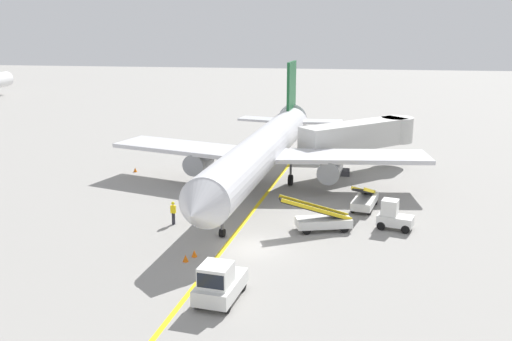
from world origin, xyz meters
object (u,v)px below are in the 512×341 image
pushback_tug (219,283)px  belt_loader_aft_hold (322,220)px  baggage_tug_near_wing (393,216)px  belt_loader_forward_hold (365,199)px  jet_bridge (366,135)px  airliner (263,150)px  safety_cone_nose_left (135,170)px  safety_cone_nose_right (194,253)px  ground_crew_marshaller (173,212)px  safety_cone_wingtip_left (186,258)px

pushback_tug → belt_loader_aft_hold: 12.19m
baggage_tug_near_wing → belt_loader_forward_hold: bearing=113.9°
jet_bridge → belt_loader_forward_hold: bearing=-91.6°
airliner → belt_loader_forward_hold: size_ratio=6.85×
belt_loader_aft_hold → jet_bridge: bearing=78.9°
pushback_tug → safety_cone_nose_left: (-13.75, 24.52, -0.77)m
baggage_tug_near_wing → airliner: bearing=140.4°
airliner → jet_bridge: airliner is taller
jet_bridge → safety_cone_nose_right: jet_bridge is taller
airliner → pushback_tug: airliner is taller
ground_crew_marshaller → safety_cone_wingtip_left: bearing=-67.1°
ground_crew_marshaller → safety_cone_wingtip_left: 6.82m
safety_cone_wingtip_left → jet_bridge: bearing=64.8°
safety_cone_wingtip_left → safety_cone_nose_left: bearing=118.1°
baggage_tug_near_wing → safety_cone_nose_right: baggage_tug_near_wing is taller
airliner → baggage_tug_near_wing: 13.80m
airliner → safety_cone_wingtip_left: 16.83m
pushback_tug → belt_loader_aft_hold: (4.82, 11.20, -0.22)m
pushback_tug → ground_crew_marshaller: bearing=118.0°
airliner → safety_cone_nose_left: (-13.03, 3.60, -3.20)m
pushback_tug → baggage_tug_near_wing: 15.65m
jet_bridge → belt_loader_aft_hold: (-3.42, -17.49, -2.77)m
airliner → belt_loader_forward_hold: 10.07m
jet_bridge → safety_cone_nose_left: 22.63m
pushback_tug → baggage_tug_near_wing: pushback_tug is taller
safety_cone_nose_right → safety_cone_wingtip_left: size_ratio=1.00×
airliner → safety_cone_nose_left: size_ratio=80.33×
pushback_tug → safety_cone_nose_left: bearing=119.3°
jet_bridge → pushback_tug: 29.96m
belt_loader_aft_hold → safety_cone_wingtip_left: bearing=-140.0°
belt_loader_aft_hold → airliner: bearing=119.7°
baggage_tug_near_wing → belt_loader_forward_hold: (-1.84, 4.16, -0.15)m
safety_cone_nose_left → ground_crew_marshaller: bearing=-59.7°
baggage_tug_near_wing → jet_bridge: bearing=95.2°
jet_bridge → safety_cone_nose_left: (-21.99, -4.17, -3.32)m
baggage_tug_near_wing → belt_loader_aft_hold: belt_loader_aft_hold is taller
pushback_tug → safety_cone_nose_right: (-2.76, 5.37, -0.77)m
safety_cone_wingtip_left → safety_cone_nose_right: bearing=67.4°
jet_bridge → safety_cone_nose_right: (-11.00, -23.32, -3.32)m
belt_loader_forward_hold → safety_cone_nose_right: (-10.66, -11.05, -0.56)m
airliner → baggage_tug_near_wing: bearing=-39.6°
baggage_tug_near_wing → safety_cone_wingtip_left: baggage_tug_near_wing is taller
pushback_tug → airliner: bearing=92.0°
safety_cone_nose_right → safety_cone_wingtip_left: same height
safety_cone_nose_right → safety_cone_wingtip_left: bearing=-112.6°
pushback_tug → belt_loader_forward_hold: bearing=64.3°
ground_crew_marshaller → safety_cone_wingtip_left: ground_crew_marshaller is taller
safety_cone_nose_left → jet_bridge: bearing=10.7°
safety_cone_nose_left → belt_loader_aft_hold: bearing=-35.7°
belt_loader_forward_hold → safety_cone_nose_right: bearing=-134.0°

